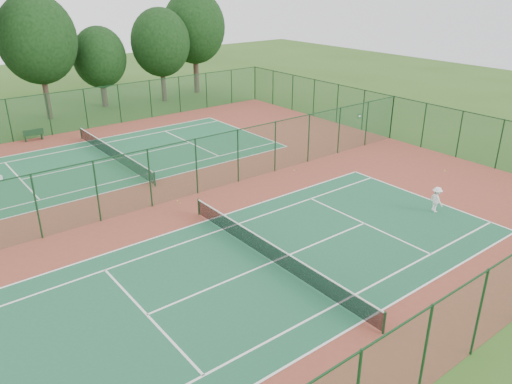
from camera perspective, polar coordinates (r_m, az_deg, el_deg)
ground at (r=30.02m, az=-9.16°, el=-0.87°), size 120.00×120.00×0.00m
red_pad at (r=30.01m, az=-9.16°, el=-0.86°), size 40.00×36.00×0.01m
court_near at (r=23.35m, az=1.90°, el=-7.99°), size 23.77×10.97×0.01m
court_far at (r=37.65m, az=-15.94°, el=3.61°), size 23.77×10.97×0.01m
fence_north at (r=45.36m, az=-20.72°, el=8.60°), size 40.00×0.09×3.50m
fence_south at (r=17.69m, az=21.64°, el=-14.58°), size 40.00×0.09×3.50m
fence_east at (r=42.15m, az=15.26°, el=8.25°), size 0.09×36.00×3.50m
fence_divider at (r=29.35m, az=-9.37°, el=2.27°), size 40.00×0.09×3.50m
tennis_net_near at (r=23.08m, az=1.92°, el=-6.87°), size 0.10×12.90×0.97m
tennis_net_far at (r=37.49m, az=-16.03°, el=4.37°), size 0.10×12.90×0.97m
player_near at (r=29.59m, az=19.92°, el=-0.80°), size 0.79×1.07×1.47m
bench at (r=44.19m, az=-24.09°, el=6.01°), size 1.58×0.54×0.96m
stray_ball_a at (r=29.72m, az=-9.02°, el=-1.01°), size 0.07×0.07×0.07m
stray_ball_b at (r=34.15m, az=4.39°, el=2.50°), size 0.07×0.07×0.07m
stray_ball_c at (r=29.41m, az=-8.67°, el=-1.27°), size 0.06×0.06×0.06m
evergreen_row at (r=51.74m, az=-22.16°, el=8.04°), size 39.00×5.00×12.00m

